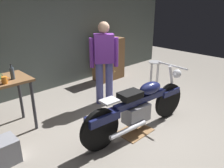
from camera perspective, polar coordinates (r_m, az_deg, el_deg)
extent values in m
plane|color=gray|center=(3.84, 7.56, -11.80)|extent=(12.00, 12.00, 0.00)
cube|color=#56605B|center=(5.43, -16.11, 14.74)|extent=(8.00, 0.12, 3.10)
cylinder|color=#2D2D33|center=(3.88, -19.39, -5.23)|extent=(0.05, 0.05, 0.86)
cylinder|color=#2D2D33|center=(4.32, -22.39, -2.92)|extent=(0.05, 0.05, 0.86)
cylinder|color=black|center=(4.22, 14.19, -4.11)|extent=(0.64, 0.13, 0.64)
cylinder|color=black|center=(3.24, -3.09, -11.59)|extent=(0.64, 0.13, 0.64)
cube|color=#191E4C|center=(4.15, 14.40, -1.91)|extent=(0.45, 0.18, 0.10)
cube|color=#191E4C|center=(3.18, -2.42, -8.61)|extent=(0.53, 0.23, 0.12)
cube|color=gray|center=(3.64, 6.23, -7.41)|extent=(0.46, 0.28, 0.28)
cube|color=#191E4C|center=(3.62, 7.48, -3.98)|extent=(1.10, 0.20, 0.10)
ellipsoid|color=#191E4C|center=(3.69, 9.74, -1.03)|extent=(0.46, 0.26, 0.20)
cube|color=black|center=(3.39, 4.66, -2.83)|extent=(0.38, 0.27, 0.10)
cube|color=silver|center=(3.14, -0.65, -4.36)|extent=(0.26, 0.22, 0.03)
cylinder|color=silver|center=(4.15, 15.09, 0.26)|extent=(0.27, 0.07, 0.68)
cylinder|color=silver|center=(4.01, 15.19, 4.54)|extent=(0.09, 0.60, 0.03)
sphere|color=silver|center=(4.19, 16.27, 2.54)|extent=(0.16, 0.16, 0.16)
cylinder|color=silver|center=(3.44, 4.21, -11.56)|extent=(0.70, 0.13, 0.07)
cylinder|color=#515494|center=(4.60, -0.72, 0.29)|extent=(0.15, 0.15, 0.88)
cylinder|color=#515494|center=(4.58, -3.21, 0.17)|extent=(0.15, 0.15, 0.88)
cube|color=#72339E|center=(4.39, -2.08, 9.06)|extent=(0.44, 0.40, 0.56)
cylinder|color=#72339E|center=(4.44, 1.05, 8.14)|extent=(0.09, 0.09, 0.58)
cylinder|color=#72339E|center=(4.39, -5.21, 7.91)|extent=(0.09, 0.09, 0.58)
sphere|color=tan|center=(4.32, -2.15, 14.25)|extent=(0.22, 0.22, 0.22)
cylinder|color=#B2B2B7|center=(5.53, 10.99, 5.53)|extent=(0.32, 0.32, 0.02)
cylinder|color=#B2B2B7|center=(5.71, 11.41, 2.62)|extent=(0.02, 0.02, 0.62)
cylinder|color=#B2B2B7|center=(5.68, 9.87, 2.64)|extent=(0.02, 0.02, 0.62)
cylinder|color=#B2B2B7|center=(5.53, 10.10, 2.14)|extent=(0.02, 0.02, 0.62)
cylinder|color=#B2B2B7|center=(5.56, 11.68, 2.12)|extent=(0.02, 0.02, 0.62)
cube|color=brown|center=(6.03, -0.88, 6.40)|extent=(0.80, 0.44, 1.10)
sphere|color=tan|center=(5.80, 0.68, 8.86)|extent=(0.04, 0.04, 0.04)
sphere|color=tan|center=(5.87, 0.67, 5.99)|extent=(0.04, 0.04, 0.04)
sphere|color=tan|center=(5.95, 0.65, 3.20)|extent=(0.04, 0.04, 0.04)
cube|color=olive|center=(3.80, 5.89, -11.96)|extent=(0.56, 0.40, 0.01)
cube|color=gray|center=(3.40, -26.70, -15.47)|extent=(0.44, 0.32, 0.34)
torus|color=#3D7F4C|center=(3.86, -26.55, 1.99)|extent=(0.05, 0.01, 0.05)
cylinder|color=orange|center=(3.61, -25.80, 0.90)|extent=(0.08, 0.08, 0.11)
torus|color=orange|center=(3.63, -25.12, 1.16)|extent=(0.06, 0.01, 0.06)
cylinder|color=#3F4C59|center=(3.76, -24.13, 2.47)|extent=(0.06, 0.06, 0.18)
cylinder|color=#3F4C59|center=(3.72, -24.39, 4.14)|extent=(0.03, 0.03, 0.05)
cylinder|color=black|center=(3.72, -24.46, 4.58)|extent=(0.03, 0.03, 0.01)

